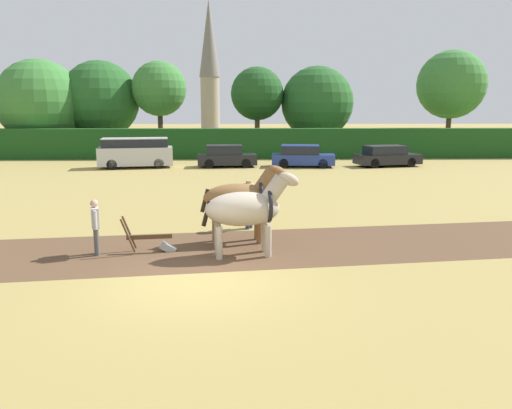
# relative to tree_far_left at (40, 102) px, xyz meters

# --- Properties ---
(ground_plane) EXTENTS (240.00, 240.00, 0.00)m
(ground_plane) POSITION_rel_tree_far_left_xyz_m (16.12, -32.71, -4.50)
(ground_plane) COLOR #998447
(plowed_furrow_strip) EXTENTS (32.07, 7.93, 0.01)m
(plowed_furrow_strip) POSITION_rel_tree_far_left_xyz_m (12.38, -30.55, -4.50)
(plowed_furrow_strip) COLOR brown
(plowed_furrow_strip) RESTS_ON ground
(hedgerow) EXTENTS (61.28, 1.59, 2.40)m
(hedgerow) POSITION_rel_tree_far_left_xyz_m (16.12, -3.41, -3.30)
(hedgerow) COLOR #194719
(hedgerow) RESTS_ON ground
(tree_far_left) EXTENTS (7.21, 7.21, 8.11)m
(tree_far_left) POSITION_rel_tree_far_left_xyz_m (0.00, 0.00, 0.00)
(tree_far_left) COLOR #423323
(tree_far_left) RESTS_ON ground
(tree_left) EXTENTS (6.81, 6.81, 8.15)m
(tree_left) POSITION_rel_tree_far_left_xyz_m (4.71, 1.61, 0.24)
(tree_left) COLOR #423323
(tree_left) RESTS_ON ground
(tree_center_left) EXTENTS (4.75, 4.75, 8.05)m
(tree_center_left) POSITION_rel_tree_far_left_xyz_m (10.04, 0.94, 1.15)
(tree_center_left) COLOR #423323
(tree_center_left) RESTS_ON ground
(tree_center) EXTENTS (4.61, 4.61, 7.56)m
(tree_center) POSITION_rel_tree_far_left_xyz_m (18.60, 0.61, 0.72)
(tree_center) COLOR brown
(tree_center) RESTS_ON ground
(tree_center_right) EXTENTS (6.40, 6.40, 7.68)m
(tree_center_right) POSITION_rel_tree_far_left_xyz_m (23.95, 1.10, -0.03)
(tree_center_right) COLOR #4C3823
(tree_center_right) RESTS_ON ground
(tree_right) EXTENTS (5.97, 5.97, 9.03)m
(tree_right) POSITION_rel_tree_far_left_xyz_m (35.76, 0.72, 1.53)
(tree_right) COLOR #4C3823
(tree_right) RESTS_ON ground
(church_spire) EXTENTS (2.77, 2.77, 18.00)m
(church_spire) POSITION_rel_tree_far_left_xyz_m (13.03, 24.71, 4.92)
(church_spire) COLOR gray
(church_spire) RESTS_ON ground
(draft_horse_lead_left) EXTENTS (2.74, 1.22, 2.36)m
(draft_horse_lead_left) POSITION_rel_tree_far_left_xyz_m (17.31, -30.64, -3.18)
(draft_horse_lead_left) COLOR #B2A38E
(draft_horse_lead_left) RESTS_ON ground
(draft_horse_lead_right) EXTENTS (2.68, 1.08, 2.40)m
(draft_horse_lead_right) POSITION_rel_tree_far_left_xyz_m (17.14, -29.28, -3.12)
(draft_horse_lead_right) COLOR brown
(draft_horse_lead_right) RESTS_ON ground
(plow) EXTENTS (1.54, 0.51, 1.13)m
(plow) POSITION_rel_tree_far_left_xyz_m (14.70, -30.27, -4.19)
(plow) COLOR #4C331E
(plow) RESTS_ON ground
(farmer_at_plow) EXTENTS (0.32, 0.61, 1.55)m
(farmer_at_plow) POSITION_rel_tree_far_left_xyz_m (13.15, -30.48, -3.61)
(farmer_at_plow) COLOR #4C4C4C
(farmer_at_plow) RESTS_ON ground
(farmer_beside_team) EXTENTS (0.41, 0.57, 1.63)m
(farmer_beside_team) POSITION_rel_tree_far_left_xyz_m (17.42, -27.54, -3.56)
(farmer_beside_team) COLOR #28334C
(farmer_beside_team) RESTS_ON ground
(parked_van) EXTENTS (5.17, 2.64, 2.02)m
(parked_van) POSITION_rel_tree_far_left_xyz_m (9.98, -9.74, -3.46)
(parked_van) COLOR #BCBCC1
(parked_van) RESTS_ON ground
(parked_car_left) EXTENTS (4.13, 1.94, 1.51)m
(parked_car_left) POSITION_rel_tree_far_left_xyz_m (16.14, -9.44, -3.78)
(parked_car_left) COLOR black
(parked_car_left) RESTS_ON ground
(parked_car_center_left) EXTENTS (4.43, 2.20, 1.51)m
(parked_car_center_left) POSITION_rel_tree_far_left_xyz_m (21.39, -9.58, -3.77)
(parked_car_center_left) COLOR navy
(parked_car_center_left) RESTS_ON ground
(parked_car_center) EXTENTS (4.72, 2.66, 1.45)m
(parked_car_center) POSITION_rel_tree_far_left_xyz_m (27.32, -9.45, -3.79)
(parked_car_center) COLOR black
(parked_car_center) RESTS_ON ground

